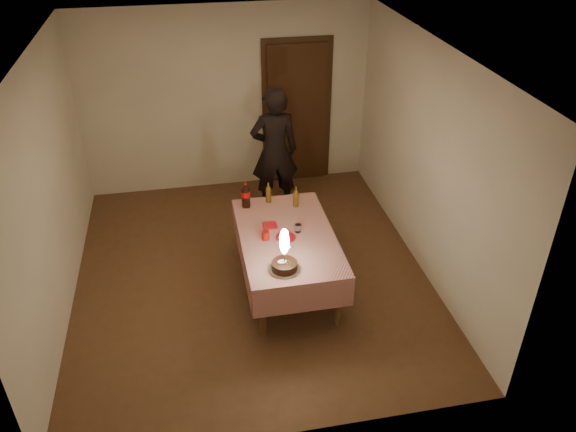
% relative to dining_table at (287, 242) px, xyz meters
% --- Properties ---
extents(ground, '(4.00, 4.50, 0.01)m').
position_rel_dining_table_xyz_m(ground, '(-0.37, 0.29, -0.58)').
color(ground, brown).
rests_on(ground, ground).
extents(room_shell, '(4.04, 4.54, 2.62)m').
position_rel_dining_table_xyz_m(room_shell, '(-0.34, 0.36, 1.07)').
color(room_shell, silver).
rests_on(room_shell, ground).
extents(dining_table, '(1.02, 1.72, 0.68)m').
position_rel_dining_table_xyz_m(dining_table, '(0.00, 0.00, 0.00)').
color(dining_table, brown).
rests_on(dining_table, ground).
extents(birthday_cake, '(0.32, 0.32, 0.48)m').
position_rel_dining_table_xyz_m(birthday_cake, '(-0.14, -0.59, 0.22)').
color(birthday_cake, white).
rests_on(birthday_cake, dining_table).
extents(red_plate, '(0.22, 0.22, 0.01)m').
position_rel_dining_table_xyz_m(red_plate, '(-0.03, -0.04, 0.10)').
color(red_plate, red).
rests_on(red_plate, dining_table).
extents(red_cup, '(0.08, 0.08, 0.10)m').
position_rel_dining_table_xyz_m(red_cup, '(-0.24, -0.03, 0.14)').
color(red_cup, '#AB120B').
rests_on(red_cup, dining_table).
extents(clear_cup, '(0.07, 0.07, 0.09)m').
position_rel_dining_table_xyz_m(clear_cup, '(0.13, 0.04, 0.14)').
color(clear_cup, white).
rests_on(clear_cup, dining_table).
extents(napkin_stack, '(0.15, 0.15, 0.02)m').
position_rel_dining_table_xyz_m(napkin_stack, '(-0.15, 0.21, 0.10)').
color(napkin_stack, red).
rests_on(napkin_stack, dining_table).
extents(cola_bottle, '(0.10, 0.10, 0.32)m').
position_rel_dining_table_xyz_m(cola_bottle, '(-0.36, 0.68, 0.25)').
color(cola_bottle, black).
rests_on(cola_bottle, dining_table).
extents(amber_bottle_left, '(0.06, 0.06, 0.25)m').
position_rel_dining_table_xyz_m(amber_bottle_left, '(-0.08, 0.74, 0.21)').
color(amber_bottle_left, brown).
rests_on(amber_bottle_left, dining_table).
extents(amber_bottle_right, '(0.06, 0.06, 0.25)m').
position_rel_dining_table_xyz_m(amber_bottle_right, '(0.22, 0.58, 0.21)').
color(amber_bottle_right, brown).
rests_on(amber_bottle_right, dining_table).
extents(photographer, '(0.65, 0.46, 1.74)m').
position_rel_dining_table_xyz_m(photographer, '(0.15, 1.69, 0.29)').
color(photographer, black).
rests_on(photographer, ground).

